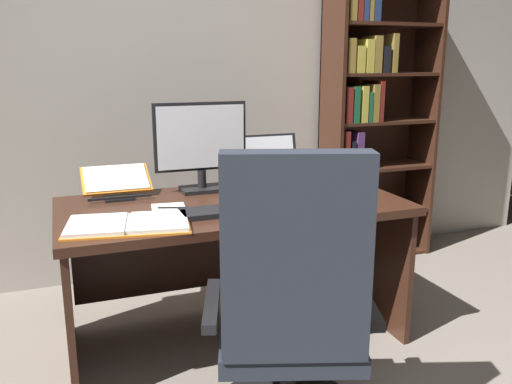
# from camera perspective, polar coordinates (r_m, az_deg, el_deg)

# --- Properties ---
(wall_back) EXTENTS (5.29, 0.12, 2.54)m
(wall_back) POSITION_cam_1_polar(r_m,az_deg,el_deg) (3.51, -5.94, 12.14)
(wall_back) COLOR #B2ADA3
(wall_back) RESTS_ON ground
(desk) EXTENTS (1.62, 0.80, 0.71)m
(desk) POSITION_cam_1_polar(r_m,az_deg,el_deg) (2.68, -2.95, -4.60)
(desk) COLOR #381E14
(desk) RESTS_ON ground
(bookshelf) EXTENTS (0.77, 0.32, 1.93)m
(bookshelf) POSITION_cam_1_polar(r_m,az_deg,el_deg) (3.76, 11.91, 7.66)
(bookshelf) COLOR #381E14
(bookshelf) RESTS_ON ground
(office_chair) EXTENTS (0.70, 0.62, 1.10)m
(office_chair) POSITION_cam_1_polar(r_m,az_deg,el_deg) (1.92, 3.77, -14.17)
(office_chair) COLOR black
(office_chair) RESTS_ON ground
(monitor) EXTENTS (0.48, 0.16, 0.46)m
(monitor) POSITION_cam_1_polar(r_m,az_deg,el_deg) (2.74, -5.92, 4.84)
(monitor) COLOR black
(monitor) RESTS_ON desk
(laptop) EXTENTS (0.36, 0.32, 0.26)m
(laptop) POSITION_cam_1_polar(r_m,az_deg,el_deg) (2.91, 1.97, 1.89)
(laptop) COLOR black
(laptop) RESTS_ON desk
(keyboard) EXTENTS (0.42, 0.15, 0.02)m
(keyboard) POSITION_cam_1_polar(r_m,az_deg,el_deg) (2.37, -3.04, -1.99)
(keyboard) COLOR black
(keyboard) RESTS_ON desk
(computer_mouse) EXTENTS (0.06, 0.10, 0.04)m
(computer_mouse) POSITION_cam_1_polar(r_m,az_deg,el_deg) (2.47, 3.62, -1.15)
(computer_mouse) COLOR black
(computer_mouse) RESTS_ON desk
(reading_stand_with_book) EXTENTS (0.33, 0.28, 0.13)m
(reading_stand_with_book) POSITION_cam_1_polar(r_m,az_deg,el_deg) (2.76, -14.70, 1.09)
(reading_stand_with_book) COLOR black
(reading_stand_with_book) RESTS_ON desk
(open_binder) EXTENTS (0.54, 0.37, 0.02)m
(open_binder) POSITION_cam_1_polar(r_m,az_deg,el_deg) (2.23, -13.52, -3.35)
(open_binder) COLOR orange
(open_binder) RESTS_ON desk
(notepad) EXTENTS (0.17, 0.23, 0.01)m
(notepad) POSITION_cam_1_polar(r_m,az_deg,el_deg) (2.43, -9.28, -1.90)
(notepad) COLOR white
(notepad) RESTS_ON desk
(pen) EXTENTS (0.14, 0.05, 0.01)m
(pen) POSITION_cam_1_polar(r_m,az_deg,el_deg) (2.43, -8.83, -1.65)
(pen) COLOR black
(pen) RESTS_ON notepad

